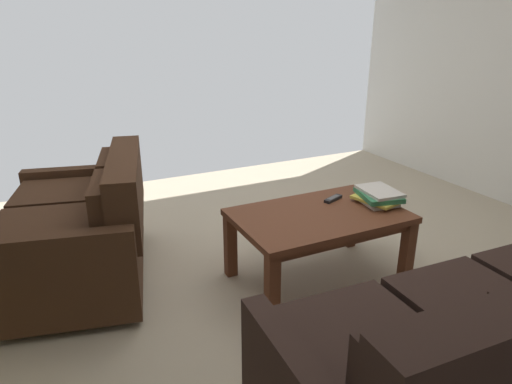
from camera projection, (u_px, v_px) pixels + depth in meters
The scene contains 6 objects.
ground_plane at pixel (307, 281), 3.00m from camera, with size 4.92×4.89×0.01m, color #B7A88E.
sofa_main at pixel (496, 349), 1.85m from camera, with size 1.90×0.88×0.81m.
loveseat_near at pixel (83, 229), 2.89m from camera, with size 1.09×1.41×0.83m.
coffee_table at pixel (319, 223), 2.87m from camera, with size 1.06×0.68×0.47m.
book_stack at pixel (378, 196), 2.99m from camera, with size 0.30×0.34×0.09m.
tv_remote at pixel (333, 199), 3.05m from camera, with size 0.16×0.10×0.02m.
Camera 1 is at (1.44, 2.19, 1.60)m, focal length 31.87 mm.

